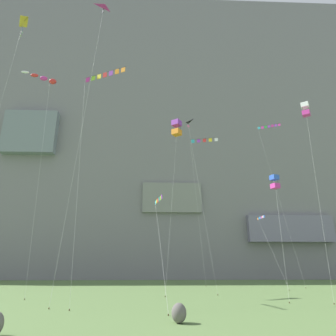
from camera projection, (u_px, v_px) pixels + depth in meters
cliff_face at (169, 141)px, 81.95m from camera, size 180.00×29.93×70.61m
boulder_mid_field at (179, 313)px, 16.89m from camera, size 1.19×1.20×1.08m
kite_banner_low_right at (263, 224)px, 41.59m from camera, size 1.50×4.97×9.52m
kite_delta_upper_right at (187, 131)px, 40.69m from camera, size 3.23×4.70×21.55m
kite_banner_far_left at (271, 136)px, 48.17m from camera, size 3.35×3.05×24.85m
kite_banner_far_right at (159, 207)px, 26.46m from camera, size 1.04×7.16×8.94m
kite_delta_high_center at (104, 13)px, 35.48m from camera, size 2.30×5.26×32.81m
kite_box_low_left at (306, 110)px, 32.21m from camera, size 2.00×2.78×19.88m
kite_diamond_near_cliff at (22, 27)px, 37.60m from camera, size 1.63×3.35×33.73m
kite_box_upper_left at (177, 128)px, 40.52m from camera, size 2.44×5.69×21.86m
kite_windsock_front_field at (44, 79)px, 40.55m from camera, size 6.39×6.34×27.90m
kite_box_upper_mid at (275, 182)px, 30.62m from camera, size 1.38×2.83×11.92m
kite_banner_mid_center at (104, 80)px, 32.06m from camera, size 4.86×5.78×23.12m
kite_banner_high_right at (204, 144)px, 51.48m from camera, size 4.94×2.48×23.93m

